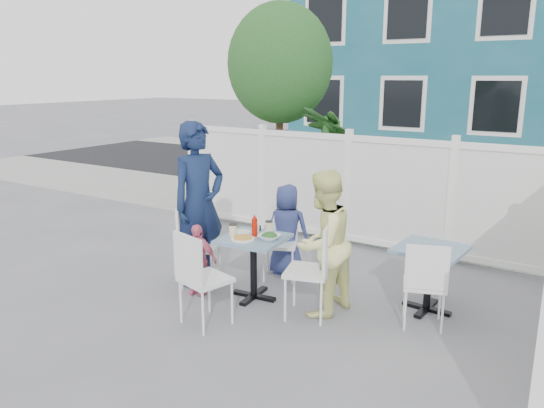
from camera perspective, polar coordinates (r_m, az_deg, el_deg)
The scene contains 29 objects.
ground at distance 5.94m, azimuth -2.87°, elevation -10.23°, with size 80.00×80.00×0.00m, color slate.
near_sidewalk at distance 9.13m, azimuth 11.03°, elevation -1.85°, with size 24.00×2.60×0.01m, color gray.
street at distance 12.57m, azimuth 17.28°, elevation 2.01°, with size 24.00×5.00×0.01m, color black.
far_sidewalk at distance 15.54m, azimuth 20.36°, elevation 3.91°, with size 24.00×1.60×0.01m, color gray.
building at distance 18.79m, azimuth 21.93°, elevation 14.53°, with size 11.00×6.00×6.00m.
fence_back at distance 7.65m, azimuth 8.11°, elevation 1.28°, with size 5.86×0.08×1.60m.
tree at distance 9.07m, azimuth 0.83°, elevation 14.83°, with size 1.80×1.62×3.59m.
utility_cabinet at distance 10.24m, azimuth -0.99°, elevation 3.90°, with size 0.72×0.52×1.34m, color gold.
potted_shrub_a at distance 8.50m, azimuth 6.21°, elevation 3.84°, with size 1.08×1.08×1.93m, color #18441B.
potted_shrub_b at distance 7.84m, azimuth 17.57°, elevation 0.75°, with size 1.33×1.15×1.48m, color #18441B.
main_table at distance 5.80m, azimuth -2.01°, elevation -5.08°, with size 0.72×0.72×0.70m.
spare_table at distance 5.73m, azimuth 16.60°, elevation -5.98°, with size 0.70×0.70×0.69m.
chair_left at distance 6.25m, azimuth -8.46°, elevation -3.67°, with size 0.56×0.57×0.96m.
chair_right at distance 5.36m, azimuth 4.75°, elevation -6.39°, with size 0.54×0.55×0.99m.
chair_back at distance 6.45m, azimuth 0.92°, elevation -3.43°, with size 0.52×0.52×0.88m.
chair_near at distance 5.20m, azimuth -7.93°, elevation -7.33°, with size 0.52×0.51×0.96m.
chair_spare at distance 5.32m, azimuth 16.17°, elevation -7.77°, with size 0.51×0.50×0.88m.
man at distance 6.20m, azimuth -7.88°, elevation 0.01°, with size 0.70×0.46×1.91m, color #121F41.
woman at distance 5.41m, azimuth 5.47°, elevation -4.23°, with size 0.73×0.57×1.50m, color #F3F744.
boy at distance 6.49m, azimuth 1.59°, elevation -2.79°, with size 0.55×0.36×1.13m, color navy.
toddler at distance 6.01m, azimuth -8.03°, elevation -5.91°, with size 0.48×0.20×0.81m, color pink.
plate_main at distance 5.67m, azimuth -3.15°, elevation -3.76°, with size 0.26×0.26×0.02m, color white.
plate_side at distance 5.92m, azimuth -3.27°, elevation -3.03°, with size 0.20×0.20×0.01m, color white.
salad_bowl at distance 5.65m, azimuth -0.29°, elevation -3.59°, with size 0.23×0.23×0.06m, color white.
coffee_cup_a at distance 5.79m, azimuth -4.24°, elevation -2.85°, with size 0.08×0.08×0.12m, color beige.
coffee_cup_b at distance 5.91m, azimuth -0.33°, elevation -2.50°, with size 0.08×0.08×0.12m, color beige.
ketchup_bottle at distance 5.76m, azimuth -1.89°, elevation -2.52°, with size 0.06×0.06×0.20m, color #AC1404.
salt_shaker at distance 5.96m, azimuth -1.50°, elevation -2.59°, with size 0.03×0.03×0.07m, color white.
pepper_shaker at distance 5.97m, azimuth -1.33°, elevation -2.61°, with size 0.03×0.03×0.06m, color black.
Camera 1 is at (3.16, -4.42, 2.41)m, focal length 35.00 mm.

